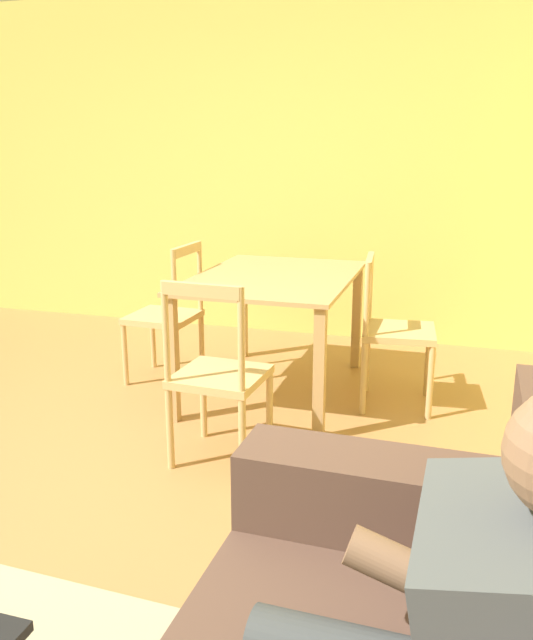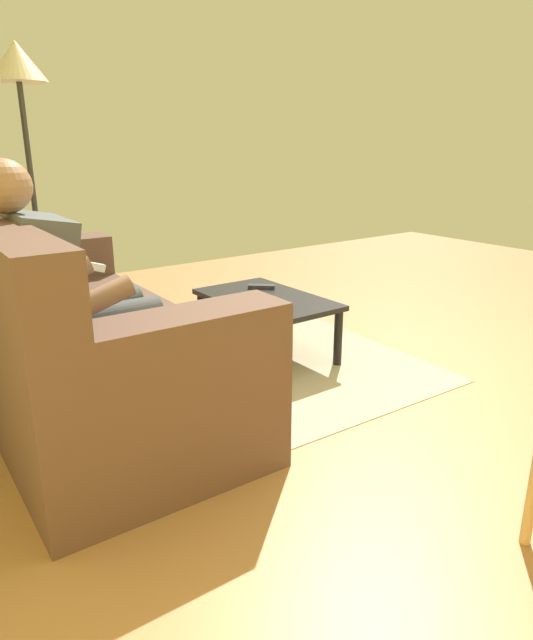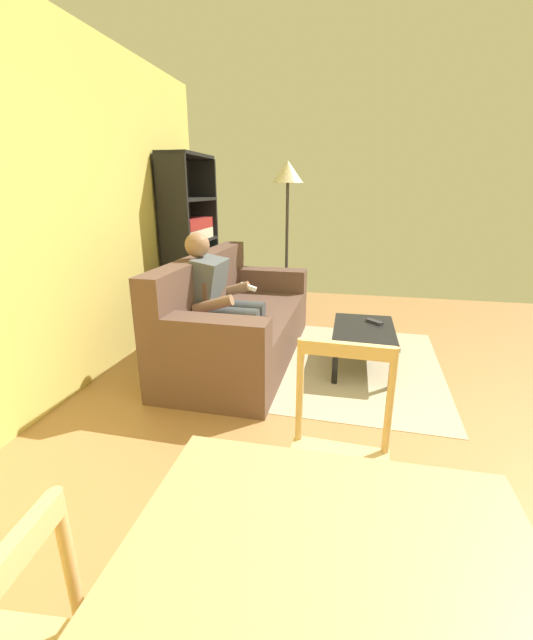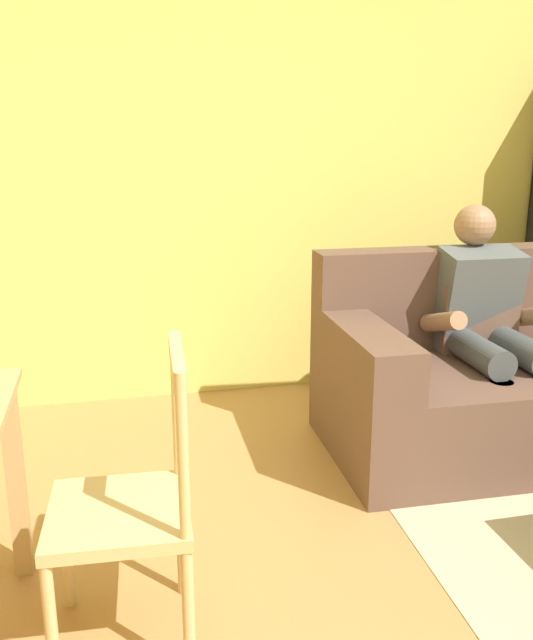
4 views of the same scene
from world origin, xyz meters
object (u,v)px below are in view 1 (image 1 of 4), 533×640
at_px(dining_chair_facing_couch, 218,376).
at_px(dining_chair_by_doorway, 167,316).
at_px(dining_chair_near_wall, 394,332).
at_px(dining_table, 275,292).

height_order(dining_chair_facing_couch, dining_chair_by_doorway, dining_chair_facing_couch).
bearing_deg(dining_chair_near_wall, dining_table, -90.21).
bearing_deg(dining_chair_facing_couch, dining_chair_by_doorway, -143.35).
distance_m(dining_chair_near_wall, dining_chair_facing_couch, 1.25).
bearing_deg(dining_chair_facing_couch, dining_chair_near_wall, 143.11).
bearing_deg(dining_chair_by_doorway, dining_chair_facing_couch, 36.65).
bearing_deg(dining_chair_facing_couch, dining_table, 179.90).
bearing_deg(dining_table, dining_chair_by_doorway, -89.91).
relative_size(dining_chair_near_wall, dining_chair_by_doorway, 0.98).
height_order(dining_chair_near_wall, dining_chair_by_doorway, dining_chair_by_doorway).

